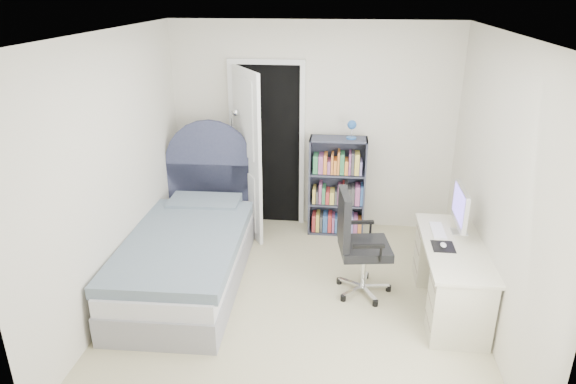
# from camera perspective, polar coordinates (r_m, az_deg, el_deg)

# --- Properties ---
(room_shell) EXTENTS (3.50, 3.70, 2.60)m
(room_shell) POSITION_cam_1_polar(r_m,az_deg,el_deg) (4.54, 1.13, 1.35)
(room_shell) COLOR tan
(room_shell) RESTS_ON ground
(door) EXTENTS (0.92, 0.72, 2.06)m
(door) POSITION_cam_1_polar(r_m,az_deg,el_deg) (6.16, -3.76, 4.78)
(door) COLOR black
(door) RESTS_ON ground
(bed) EXTENTS (1.16, 2.34, 1.42)m
(bed) POSITION_cam_1_polar(r_m,az_deg,el_deg) (5.43, -10.80, -6.19)
(bed) COLOR gray
(bed) RESTS_ON ground
(nightstand) EXTENTS (0.41, 0.41, 0.60)m
(nightstand) POSITION_cam_1_polar(r_m,az_deg,el_deg) (6.56, -9.38, -0.29)
(nightstand) COLOR tan
(nightstand) RESTS_ON ground
(floor_lamp) EXTENTS (0.22, 0.22, 1.52)m
(floor_lamp) POSITION_cam_1_polar(r_m,az_deg,el_deg) (6.34, -5.84, 1.28)
(floor_lamp) COLOR silver
(floor_lamp) RESTS_ON ground
(bookcase) EXTENTS (0.67, 0.29, 1.43)m
(bookcase) POSITION_cam_1_polar(r_m,az_deg,el_deg) (6.22, 5.55, 0.22)
(bookcase) COLOR #373B4C
(bookcase) RESTS_ON ground
(desk) EXTENTS (0.54, 1.36, 1.11)m
(desk) POSITION_cam_1_polar(r_m,az_deg,el_deg) (5.07, 17.63, -8.56)
(desk) COLOR beige
(desk) RESTS_ON ground
(office_chair) EXTENTS (0.57, 0.59, 1.07)m
(office_chair) POSITION_cam_1_polar(r_m,az_deg,el_deg) (4.99, 7.61, -5.22)
(office_chair) COLOR silver
(office_chair) RESTS_ON ground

